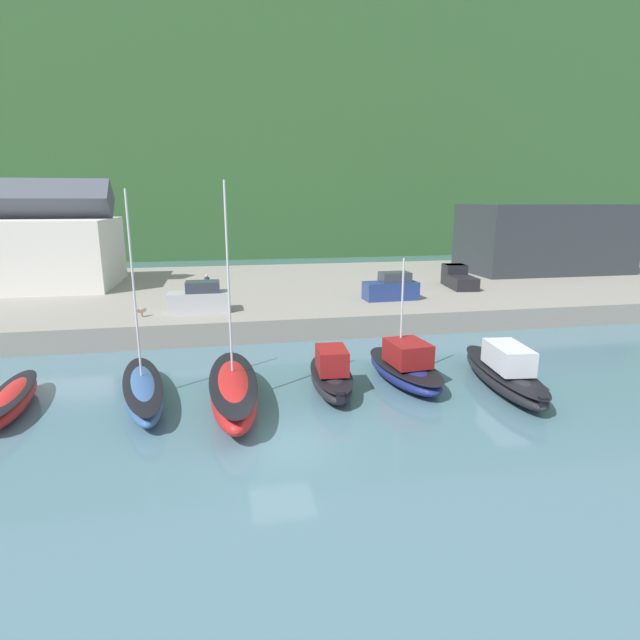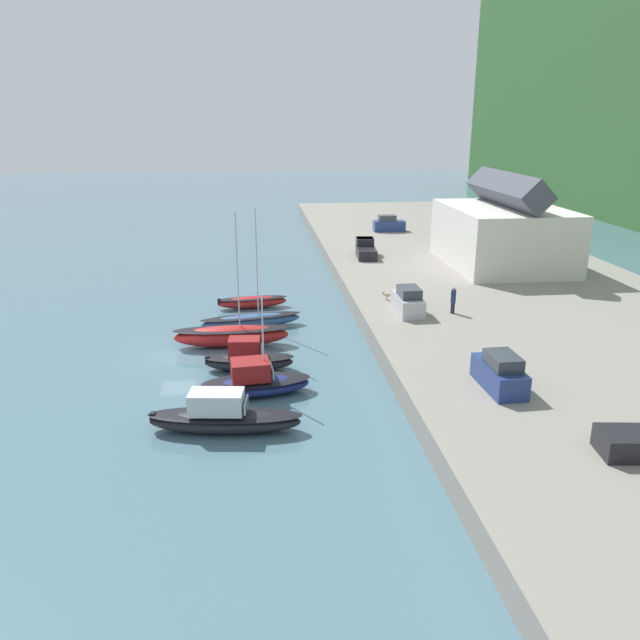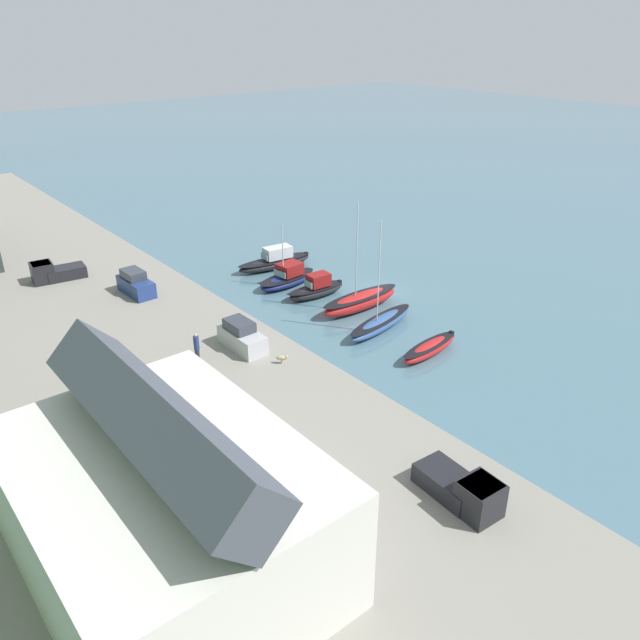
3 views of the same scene
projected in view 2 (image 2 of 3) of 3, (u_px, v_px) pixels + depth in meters
name	position (u px, v px, depth m)	size (l,w,h in m)	color
ground_plane	(177.00, 356.00, 44.51)	(320.00, 320.00, 0.00)	slate
quay_promenade	(560.00, 332.00, 47.22)	(139.82, 29.17, 1.54)	gray
harbor_clubhouse	(503.00, 232.00, 64.05)	(14.96, 10.93, 9.53)	silver
moored_boat_0	(252.00, 302.00, 55.61)	(2.10, 6.39, 1.04)	red
moored_boat_1	(251.00, 320.00, 50.33)	(3.21, 8.40, 9.65)	#33568E
moored_boat_2	(232.00, 335.00, 46.24)	(2.17, 8.63, 9.99)	red
moored_boat_3	(248.00, 359.00, 41.87)	(2.36, 6.12, 2.24)	black
moored_boat_4	(255.00, 382.00, 38.16)	(3.17, 6.93, 6.35)	navy
moored_boat_5	(223.00, 417.00, 33.67)	(3.12, 8.59, 2.31)	black
parked_car_0	(500.00, 373.00, 35.26)	(4.26, 1.94, 2.16)	navy
parked_car_1	(389.00, 224.00, 84.18)	(1.84, 4.22, 2.16)	navy
parked_car_2	(408.00, 302.00, 48.92)	(4.22, 1.84, 2.16)	#B7B7BC
pickup_truck_1	(366.00, 249.00, 68.93)	(4.86, 2.29, 1.90)	black
person_on_quay	(453.00, 300.00, 48.79)	(0.40, 0.40, 2.14)	#232838
dog_on_quay	(386.00, 295.00, 52.57)	(0.76, 0.79, 0.68)	tan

